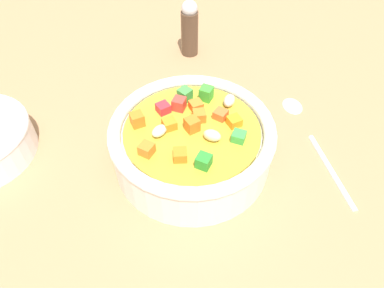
{
  "coord_description": "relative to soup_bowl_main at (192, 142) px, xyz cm",
  "views": [
    {
      "loc": [
        -3.65,
        27.08,
        33.08
      ],
      "look_at": [
        0.0,
        0.0,
        2.89
      ],
      "focal_mm": 33.75,
      "sensor_mm": 36.0,
      "label": 1
    }
  ],
  "objects": [
    {
      "name": "spoon",
      "position": [
        -13.98,
        -6.75,
        -2.86
      ],
      "size": [
        7.84,
        18.09,
        0.76
      ],
      "rotation": [
        0.0,
        0.0,
        5.06
      ],
      "color": "silver",
      "rests_on": "ground_plane"
    },
    {
      "name": "soup_bowl_main",
      "position": [
        0.0,
        0.0,
        0.0
      ],
      "size": [
        18.27,
        18.27,
        6.84
      ],
      "color": "white",
      "rests_on": "ground_plane"
    },
    {
      "name": "ground_plane",
      "position": [
        -0.0,
        0.02,
        -4.22
      ],
      "size": [
        140.0,
        140.0,
        2.0
      ],
      "primitive_type": "cube",
      "color": "#9E754F"
    },
    {
      "name": "pepper_shaker",
      "position": [
        3.35,
        -22.13,
        1.12
      ],
      "size": [
        2.64,
        2.64,
        8.71
      ],
      "color": "#4C3828",
      "rests_on": "ground_plane"
    }
  ]
}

